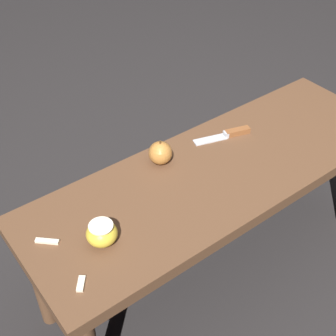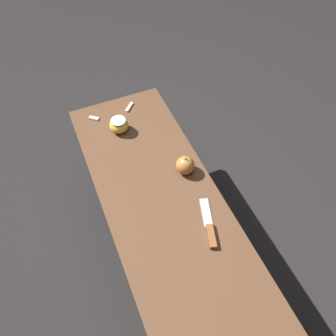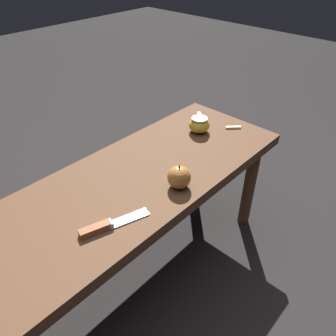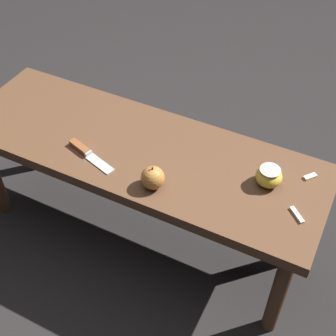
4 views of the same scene
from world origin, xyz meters
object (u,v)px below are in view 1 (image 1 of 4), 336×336
at_px(knife, 230,134).
at_px(apple_whole, 160,153).
at_px(wooden_bench, 219,183).
at_px(apple_cut, 102,233).

relative_size(knife, apple_whole, 2.38).
xyz_separation_m(wooden_bench, knife, (-0.14, -0.11, 0.07)).
height_order(wooden_bench, apple_cut, apple_cut).
bearing_deg(apple_whole, wooden_bench, 133.67).
height_order(knife, apple_whole, apple_whole).
relative_size(wooden_bench, apple_whole, 15.39).
bearing_deg(wooden_bench, apple_cut, 4.47).
bearing_deg(knife, wooden_bench, 54.46).
bearing_deg(wooden_bench, knife, -142.85).
xyz_separation_m(wooden_bench, apple_cut, (0.44, 0.03, 0.09)).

